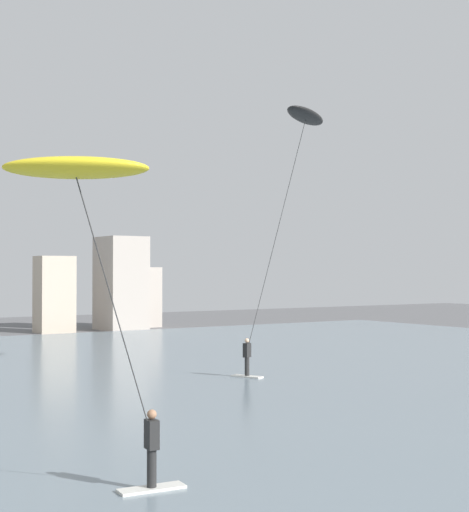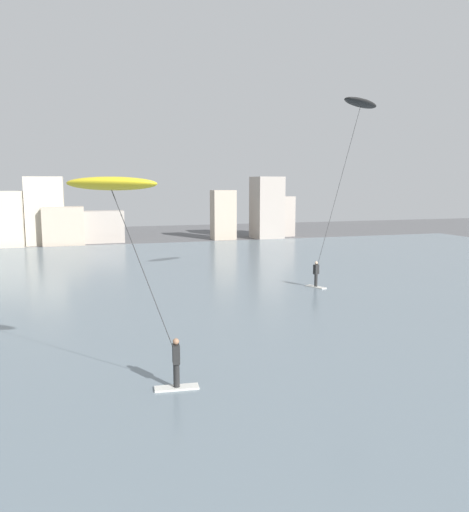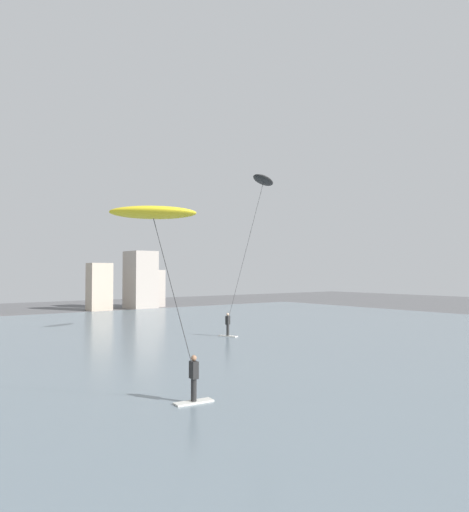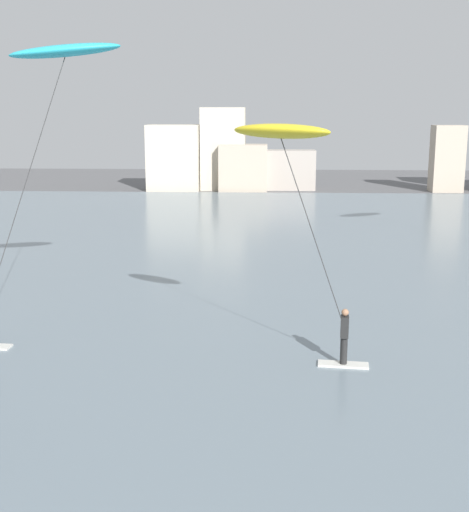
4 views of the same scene
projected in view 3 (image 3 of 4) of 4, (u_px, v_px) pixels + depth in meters
water_bay at (66, 352)px, 27.60m from camera, size 84.00×52.00×0.10m
far_shore_buildings at (14, 288)px, 52.53m from camera, size 35.55×4.86×7.29m
kitesurfer_yellow at (158, 235)px, 15.58m from camera, size 4.00×2.24×6.71m
kitesurfer_black at (260, 193)px, 33.44m from camera, size 3.60×4.30×11.18m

